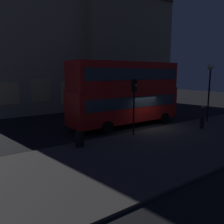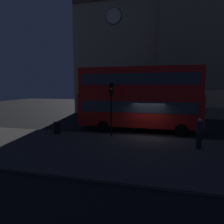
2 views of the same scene
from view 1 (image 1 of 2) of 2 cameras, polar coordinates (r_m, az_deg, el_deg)
The scene contains 9 objects.
ground_plane at distance 19.29m, azimuth 8.49°, elevation -3.87°, with size 80.00×80.00×0.00m, color black.
sidewalk_slab at distance 16.50m, azimuth 19.25°, elevation -6.40°, with size 44.00×7.44×0.12m, color #423F3D.
building_with_clock at distance 29.46m, azimuth -20.17°, elevation 17.64°, with size 12.24×7.51×17.72m.
building_plain_facade at distance 33.97m, azimuth 1.25°, elevation 17.15°, with size 13.06×8.57×17.83m.
double_decker_bus at distance 19.36m, azimuth 3.49°, elevation 5.21°, with size 10.23×2.90×5.36m.
traffic_light_near_kerb at distance 16.06m, azimuth 5.52°, elevation 4.16°, with size 0.38×0.40×3.93m.
street_lamp at distance 22.35m, azimuth 23.10°, elevation 7.90°, with size 0.55×0.55×5.17m.
pedestrian at distance 19.57m, azimuth 21.48°, elevation -1.05°, with size 0.38×0.38×1.84m.
litter_bin at distance 13.94m, azimuth -8.04°, elevation -6.67°, with size 0.52×0.52×0.90m, color black.
Camera 1 is at (-13.08, -13.45, 4.45)m, focal length 36.93 mm.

